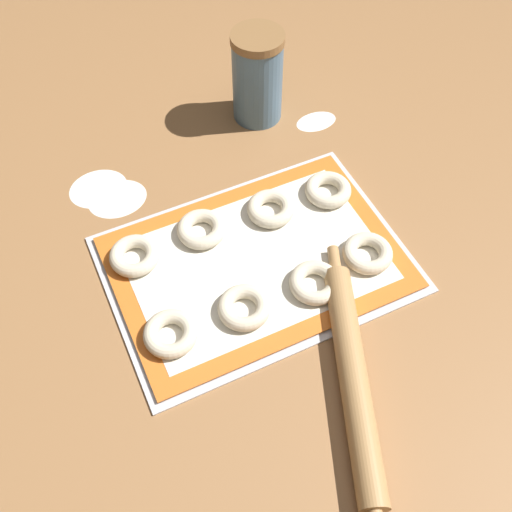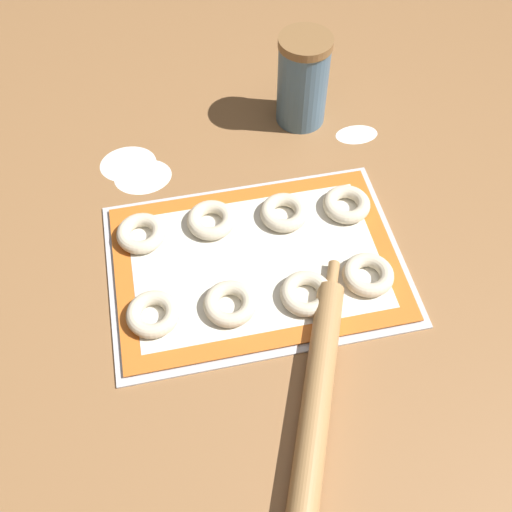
# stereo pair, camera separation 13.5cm
# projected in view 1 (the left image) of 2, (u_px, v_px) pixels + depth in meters

# --- Properties ---
(ground_plane) EXTENTS (2.80, 2.80, 0.00)m
(ground_plane) POSITION_uv_depth(u_px,v_px,m) (263.00, 262.00, 1.01)
(ground_plane) COLOR olive
(baking_tray) EXTENTS (0.49, 0.35, 0.01)m
(baking_tray) POSITION_uv_depth(u_px,v_px,m) (256.00, 263.00, 1.01)
(baking_tray) COLOR silver
(baking_tray) RESTS_ON ground_plane
(baking_mat) EXTENTS (0.47, 0.33, 0.00)m
(baking_mat) POSITION_uv_depth(u_px,v_px,m) (256.00, 261.00, 1.01)
(baking_mat) COLOR orange
(baking_mat) RESTS_ON baking_tray
(bagel_front_far_left) EXTENTS (0.08, 0.08, 0.02)m
(bagel_front_far_left) POSITION_uv_depth(u_px,v_px,m) (171.00, 334.00, 0.91)
(bagel_front_far_left) COLOR beige
(bagel_front_far_left) RESTS_ON baking_mat
(bagel_front_mid_left) EXTENTS (0.08, 0.08, 0.02)m
(bagel_front_mid_left) POSITION_uv_depth(u_px,v_px,m) (244.00, 308.00, 0.94)
(bagel_front_mid_left) COLOR beige
(bagel_front_mid_left) RESTS_ON baking_mat
(bagel_front_mid_right) EXTENTS (0.08, 0.08, 0.02)m
(bagel_front_mid_right) POSITION_uv_depth(u_px,v_px,m) (315.00, 283.00, 0.96)
(bagel_front_mid_right) COLOR beige
(bagel_front_mid_right) RESTS_ON baking_mat
(bagel_front_far_right) EXTENTS (0.08, 0.08, 0.02)m
(bagel_front_far_right) POSITION_uv_depth(u_px,v_px,m) (368.00, 253.00, 1.00)
(bagel_front_far_right) COLOR beige
(bagel_front_far_right) RESTS_ON baking_mat
(bagel_back_far_left) EXTENTS (0.08, 0.08, 0.02)m
(bagel_back_far_left) POSITION_uv_depth(u_px,v_px,m) (135.00, 256.00, 0.99)
(bagel_back_far_left) COLOR beige
(bagel_back_far_left) RESTS_ON baking_mat
(bagel_back_mid_left) EXTENTS (0.08, 0.08, 0.02)m
(bagel_back_mid_left) POSITION_uv_depth(u_px,v_px,m) (201.00, 229.00, 1.03)
(bagel_back_mid_left) COLOR beige
(bagel_back_mid_left) RESTS_ON baking_mat
(bagel_back_mid_right) EXTENTS (0.08, 0.08, 0.02)m
(bagel_back_mid_right) POSITION_uv_depth(u_px,v_px,m) (271.00, 209.00, 1.05)
(bagel_back_mid_right) COLOR beige
(bagel_back_mid_right) RESTS_ON baking_mat
(bagel_back_far_right) EXTENTS (0.08, 0.08, 0.02)m
(bagel_back_far_right) POSITION_uv_depth(u_px,v_px,m) (328.00, 190.00, 1.08)
(bagel_back_far_right) COLOR beige
(bagel_back_far_right) RESTS_ON baking_mat
(flour_canister) EXTENTS (0.10, 0.10, 0.19)m
(flour_canister) POSITION_uv_depth(u_px,v_px,m) (257.00, 77.00, 1.15)
(flour_canister) COLOR slate
(flour_canister) RESTS_ON ground_plane
(rolling_pin) EXTENTS (0.19, 0.44, 0.04)m
(rolling_pin) POSITION_uv_depth(u_px,v_px,m) (353.00, 378.00, 0.87)
(rolling_pin) COLOR #AD7F4C
(rolling_pin) RESTS_ON ground_plane
(flour_patch_near) EXTENTS (0.09, 0.05, 0.00)m
(flour_patch_near) POSITION_uv_depth(u_px,v_px,m) (316.00, 121.00, 1.22)
(flour_patch_near) COLOR white
(flour_patch_near) RESTS_ON ground_plane
(flour_patch_far) EXTENTS (0.11, 0.09, 0.00)m
(flour_patch_far) POSITION_uv_depth(u_px,v_px,m) (117.00, 198.00, 1.10)
(flour_patch_far) COLOR white
(flour_patch_far) RESTS_ON ground_plane
(flour_patch_side) EXTENTS (0.11, 0.09, 0.00)m
(flour_patch_side) POSITION_uv_depth(u_px,v_px,m) (98.00, 188.00, 1.11)
(flour_patch_side) COLOR white
(flour_patch_side) RESTS_ON ground_plane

